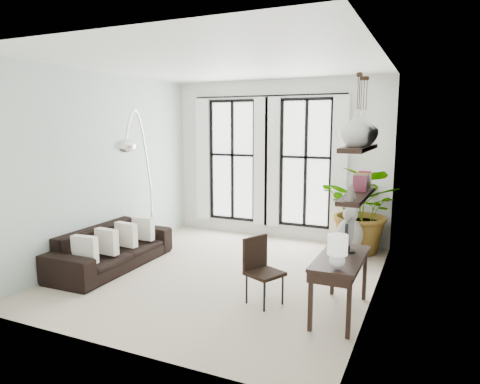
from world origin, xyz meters
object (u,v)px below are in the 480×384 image
Objects in this scene: buddha at (349,237)px; sofa at (112,247)px; desk_chair at (260,266)px; plant at (364,210)px; arc_lamp at (138,144)px; desk at (340,261)px.

sofa is at bearing -149.50° from buddha.
plant is at bearing 97.38° from desk_chair.
arc_lamp is at bearing -157.28° from buddha.
plant reaches higher than desk_chair.
plant is at bearing 92.63° from desk.
desk_chair is 0.95× the size of buddha.
desk is at bearing 24.79° from desk_chair.
sofa is 3.78m from desk.
buddha is at bearing 97.11° from desk.
desk is (3.75, -0.32, 0.37)m from sofa.
desk is 1.37× the size of buddha.
desk is 3.98m from arc_lamp.
buddha reaches higher than desk_chair.
buddha is (-0.29, 2.35, -0.32)m from desk.
buddha is (0.73, 2.35, -0.11)m from desk_chair.
buddha is at bearing 22.72° from arc_lamp.
desk is 0.49× the size of arc_lamp.
arc_lamp reaches higher than desk.
plant reaches higher than desk.
sofa is 2.59× the size of desk_chair.
arc_lamp is at bearing -10.72° from sofa.
desk_chair is (-0.89, -2.83, -0.30)m from plant.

